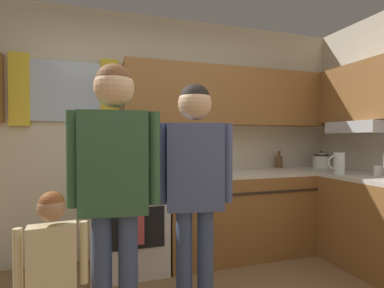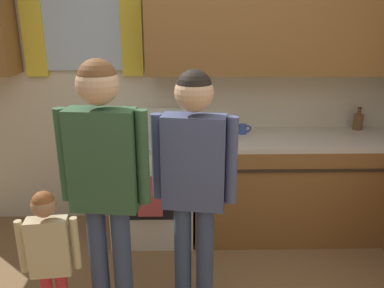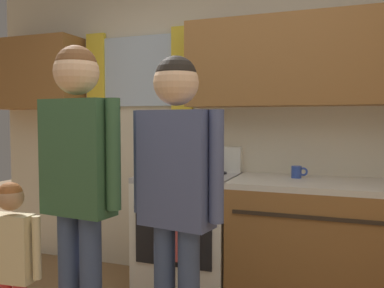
% 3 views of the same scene
% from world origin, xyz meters
% --- Properties ---
extents(back_wall_unit, '(4.60, 0.42, 2.60)m').
position_xyz_m(back_wall_unit, '(0.09, 1.82, 1.46)').
color(back_wall_unit, beige).
rests_on(back_wall_unit, ground).
extents(kitchen_counter_run, '(2.21, 1.89, 0.90)m').
position_xyz_m(kitchen_counter_run, '(1.49, 1.19, 0.45)').
color(kitchen_counter_run, brown).
rests_on(kitchen_counter_run, ground).
extents(stove_oven, '(0.69, 0.67, 1.10)m').
position_xyz_m(stove_oven, '(-0.27, 1.54, 0.47)').
color(stove_oven, silver).
rests_on(stove_oven, ground).
extents(bottle_squat_brown, '(0.08, 0.08, 0.21)m').
position_xyz_m(bottle_squat_brown, '(1.57, 1.77, 0.98)').
color(bottle_squat_brown, brown).
rests_on(bottle_squat_brown, kitchen_counter_run).
extents(mug_cobalt_blue, '(0.11, 0.07, 0.08)m').
position_xyz_m(mug_cobalt_blue, '(0.51, 1.65, 0.94)').
color(mug_cobalt_blue, '#2D479E').
rests_on(mug_cobalt_blue, kitchen_counter_run).
extents(mug_ceramic_white, '(0.13, 0.08, 0.09)m').
position_xyz_m(mug_ceramic_white, '(2.09, 0.86, 0.95)').
color(mug_ceramic_white, white).
rests_on(mug_ceramic_white, kitchen_counter_run).
extents(stovetop_kettle, '(0.27, 0.20, 0.21)m').
position_xyz_m(stovetop_kettle, '(2.07, 1.60, 1.00)').
color(stovetop_kettle, silver).
rests_on(stovetop_kettle, kitchen_counter_run).
extents(water_pitcher, '(0.19, 0.11, 0.22)m').
position_xyz_m(water_pitcher, '(1.78, 1.05, 1.01)').
color(water_pitcher, silver).
rests_on(water_pitcher, kitchen_counter_run).
extents(adult_holding_child, '(0.52, 0.23, 1.69)m').
position_xyz_m(adult_holding_child, '(-0.45, 0.42, 1.06)').
color(adult_holding_child, '#38476B').
rests_on(adult_holding_child, ground).
extents(adult_in_plaid, '(0.50, 0.22, 1.62)m').
position_xyz_m(adult_in_plaid, '(0.06, 0.49, 1.02)').
color(adult_in_plaid, '#38476B').
rests_on(adult_in_plaid, ground).
extents(small_child, '(0.33, 0.13, 1.00)m').
position_xyz_m(small_child, '(-0.76, 0.27, 0.63)').
color(small_child, red).
rests_on(small_child, ground).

